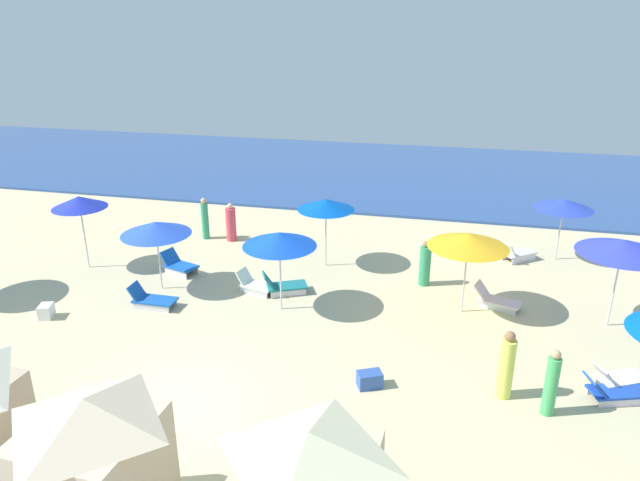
# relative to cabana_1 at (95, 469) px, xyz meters

# --- Properties ---
(ground_plane) EXTENTS (60.00, 60.00, 0.00)m
(ground_plane) POSITION_rel_cabana_1_xyz_m (-0.47, 3.59, -1.48)
(ground_plane) COLOR beige
(ocean) EXTENTS (60.00, 15.32, 0.12)m
(ocean) POSITION_rel_cabana_1_xyz_m (-0.47, 25.93, -1.42)
(ocean) COLOR #2C4C8C
(ocean) RESTS_ON ground_plane
(cabana_1) EXTENTS (2.24, 2.31, 2.88)m
(cabana_1) POSITION_rel_cabana_1_xyz_m (0.00, 0.00, 0.00)
(cabana_1) COLOR beige
(cabana_1) RESTS_ON ground_plane
(umbrella_0) EXTENTS (2.11, 2.11, 2.33)m
(umbrella_0) POSITION_rel_cabana_1_xyz_m (9.38, 14.86, 0.67)
(umbrella_0) COLOR silver
(umbrella_0) RESTS_ON ground_plane
(lounge_chair_0_0) EXTENTS (1.42, 1.29, 0.79)m
(lounge_chair_0_0) POSITION_rel_cabana_1_xyz_m (7.95, 14.38, -1.19)
(lounge_chair_0_0) COLOR silver
(lounge_chair_0_0) RESTS_ON ground_plane
(umbrella_1) EXTENTS (2.25, 2.25, 2.35)m
(umbrella_1) POSITION_rel_cabana_1_xyz_m (-3.73, 9.27, 0.65)
(umbrella_1) COLOR silver
(umbrella_1) RESTS_ON ground_plane
(lounge_chair_1_0) EXTENTS (1.40, 1.02, 0.77)m
(lounge_chair_1_0) POSITION_rel_cabana_1_xyz_m (-3.72, 10.54, -1.18)
(lounge_chair_1_0) COLOR silver
(lounge_chair_1_0) RESTS_ON ground_plane
(lounge_chair_1_1) EXTENTS (1.42, 0.64, 0.71)m
(lounge_chair_1_1) POSITION_rel_cabana_1_xyz_m (-3.41, 8.00, -1.23)
(lounge_chair_1_1) COLOR silver
(lounge_chair_1_1) RESTS_ON ground_plane
(umbrella_2) EXTENTS (2.22, 2.22, 2.53)m
(umbrella_2) POSITION_rel_cabana_1_xyz_m (0.56, 8.78, 0.83)
(umbrella_2) COLOR silver
(umbrella_2) RESTS_ON ground_plane
(lounge_chair_2_0) EXTENTS (1.56, 1.19, 0.75)m
(lounge_chair_2_0) POSITION_rel_cabana_1_xyz_m (0.32, 9.83, -1.21)
(lounge_chair_2_0) COLOR silver
(lounge_chair_2_0) RESTS_ON ground_plane
(lounge_chair_2_1) EXTENTS (1.36, 0.87, 0.69)m
(lounge_chair_2_1) POSITION_rel_cabana_1_xyz_m (-0.62, 9.73, -1.23)
(lounge_chair_2_1) COLOR silver
(lounge_chair_2_1) RESTS_ON ground_plane
(lounge_chair_3_0) EXTENTS (1.44, 1.11, 0.70)m
(lounge_chair_3_0) POSITION_rel_cabana_1_xyz_m (9.70, 6.70, -1.22)
(lounge_chair_3_0) COLOR silver
(lounge_chair_3_0) RESTS_ON ground_plane
(lounge_chair_3_1) EXTENTS (1.60, 1.03, 0.67)m
(lounge_chair_3_1) POSITION_rel_cabana_1_xyz_m (9.49, 6.16, -1.24)
(lounge_chair_3_1) COLOR silver
(lounge_chair_3_1) RESTS_ON ground_plane
(umbrella_4) EXTENTS (2.39, 2.39, 2.53)m
(umbrella_4) POSITION_rel_cabana_1_xyz_m (5.99, 9.87, 0.85)
(umbrella_4) COLOR silver
(umbrella_4) RESTS_ON ground_plane
(lounge_chair_4_0) EXTENTS (1.52, 0.98, 0.71)m
(lounge_chair_4_0) POSITION_rel_cabana_1_xyz_m (7.02, 10.40, -1.23)
(lounge_chair_4_0) COLOR silver
(lounge_chair_4_0) RESTS_ON ground_plane
(umbrella_5) EXTENTS (2.02, 2.02, 2.51)m
(umbrella_5) POSITION_rel_cabana_1_xyz_m (1.16, 12.37, 0.84)
(umbrella_5) COLOR silver
(umbrella_5) RESTS_ON ground_plane
(umbrella_7) EXTENTS (2.47, 2.47, 2.69)m
(umbrella_7) POSITION_rel_cabana_1_xyz_m (10.16, 9.96, 1.00)
(umbrella_7) COLOR silver
(umbrella_7) RESTS_ON ground_plane
(umbrella_8) EXTENTS (1.88, 1.88, 2.66)m
(umbrella_8) POSITION_rel_cabana_1_xyz_m (-7.12, 10.27, 0.97)
(umbrella_8) COLOR silver
(umbrella_8) RESTS_ON ground_plane
(beachgoer_0) EXTENTS (0.47, 0.47, 1.75)m
(beachgoer_0) POSITION_rel_cabana_1_xyz_m (6.97, 5.74, -0.66)
(beachgoer_0) COLOR #E4E75E
(beachgoer_0) RESTS_ON ground_plane
(beachgoer_1) EXTENTS (0.37, 0.37, 1.66)m
(beachgoer_1) POSITION_rel_cabana_1_xyz_m (7.91, 5.30, -0.69)
(beachgoer_1) COLOR #48B264
(beachgoer_1) RESTS_ON ground_plane
(beachgoer_2) EXTENTS (0.39, 0.39, 1.72)m
(beachgoer_2) POSITION_rel_cabana_1_xyz_m (-4.17, 13.94, -0.65)
(beachgoer_2) COLOR #319A6C
(beachgoer_2) RESTS_ON ground_plane
(beachgoer_3) EXTENTS (0.47, 0.47, 1.56)m
(beachgoer_3) POSITION_rel_cabana_1_xyz_m (4.74, 11.55, -0.76)
(beachgoer_3) COLOR #359665
(beachgoer_3) RESTS_ON ground_plane
(beachgoer_4) EXTENTS (0.53, 0.53, 1.56)m
(beachgoer_4) POSITION_rel_cabana_1_xyz_m (-3.08, 13.97, -0.77)
(beachgoer_4) COLOR #D84453
(beachgoer_4) RESTS_ON ground_plane
(cooler_box_0) EXTENTS (0.48, 0.56, 0.42)m
(cooler_box_0) POSITION_rel_cabana_1_xyz_m (-6.15, 6.64, -1.27)
(cooler_box_0) COLOR silver
(cooler_box_0) RESTS_ON ground_plane
(cooler_box_2) EXTENTS (0.69, 0.59, 0.40)m
(cooler_box_2) POSITION_rel_cabana_1_xyz_m (3.82, 5.39, -1.28)
(cooler_box_2) COLOR #3056AA
(cooler_box_2) RESTS_ON ground_plane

